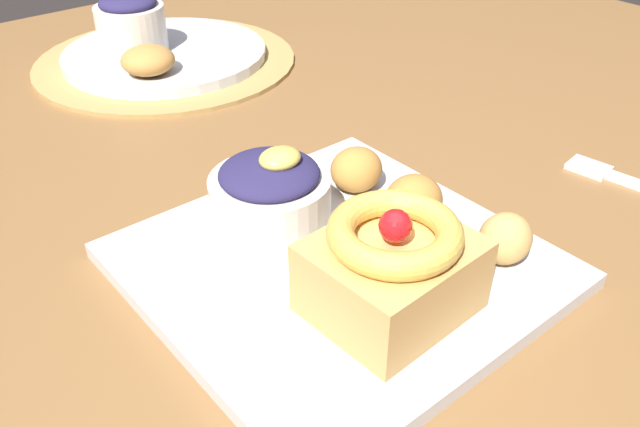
% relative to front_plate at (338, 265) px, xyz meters
% --- Properties ---
extents(dining_table, '(1.38, 1.08, 0.73)m').
position_rel_front_plate_xyz_m(dining_table, '(0.07, 0.18, -0.09)').
color(dining_table, brown).
rests_on(dining_table, ground_plane).
extents(woven_placemat, '(0.31, 0.31, 0.00)m').
position_rel_front_plate_xyz_m(woven_placemat, '(0.10, 0.43, -0.00)').
color(woven_placemat, '#AD894C').
rests_on(woven_placemat, dining_table).
extents(front_plate, '(0.26, 0.26, 0.01)m').
position_rel_front_plate_xyz_m(front_plate, '(0.00, 0.00, 0.00)').
color(front_plate, silver).
rests_on(front_plate, dining_table).
extents(cake_slice, '(0.10, 0.09, 0.07)m').
position_rel_front_plate_xyz_m(cake_slice, '(-0.01, -0.06, 0.04)').
color(cake_slice, tan).
rests_on(cake_slice, front_plate).
extents(berry_ramekin, '(0.09, 0.09, 0.07)m').
position_rel_front_plate_xyz_m(berry_ramekin, '(-0.02, 0.06, 0.04)').
color(berry_ramekin, silver).
rests_on(berry_ramekin, front_plate).
extents(fritter_front, '(0.04, 0.04, 0.04)m').
position_rel_front_plate_xyz_m(fritter_front, '(0.07, 0.06, 0.02)').
color(fritter_front, '#BC7F38').
rests_on(fritter_front, front_plate).
extents(fritter_middle, '(0.05, 0.04, 0.04)m').
position_rel_front_plate_xyz_m(fritter_middle, '(0.07, -0.00, 0.03)').
color(fritter_middle, '#BC7F38').
rests_on(fritter_middle, front_plate).
extents(fritter_back, '(0.04, 0.04, 0.04)m').
position_rel_front_plate_xyz_m(fritter_back, '(0.09, -0.07, 0.02)').
color(fritter_back, tan).
rests_on(fritter_back, front_plate).
extents(back_plate, '(0.24, 0.24, 0.01)m').
position_rel_front_plate_xyz_m(back_plate, '(0.10, 0.43, 0.01)').
color(back_plate, silver).
rests_on(back_plate, woven_placemat).
extents(back_ramekin, '(0.08, 0.08, 0.08)m').
position_rel_front_plate_xyz_m(back_ramekin, '(0.08, 0.45, 0.04)').
color(back_ramekin, silver).
rests_on(back_ramekin, back_plate).
extents(back_pastry, '(0.06, 0.06, 0.03)m').
position_rel_front_plate_xyz_m(back_pastry, '(0.05, 0.38, 0.03)').
color(back_pastry, '#B77F3D').
rests_on(back_pastry, back_plate).
extents(fork, '(0.04, 0.13, 0.00)m').
position_rel_front_plate_xyz_m(fork, '(0.27, -0.07, -0.00)').
color(fork, silver).
rests_on(fork, dining_table).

